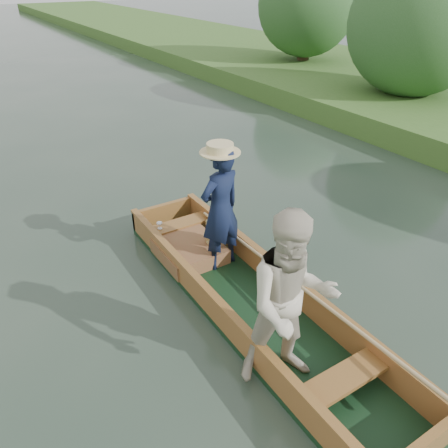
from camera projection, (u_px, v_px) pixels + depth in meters
ground at (249, 308)px, 5.57m from camera, size 120.00×120.00×0.00m
trees_far at (87, 25)px, 11.14m from camera, size 23.02×13.06×4.49m
punt at (254, 276)px, 4.98m from camera, size 1.44×5.00×1.99m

